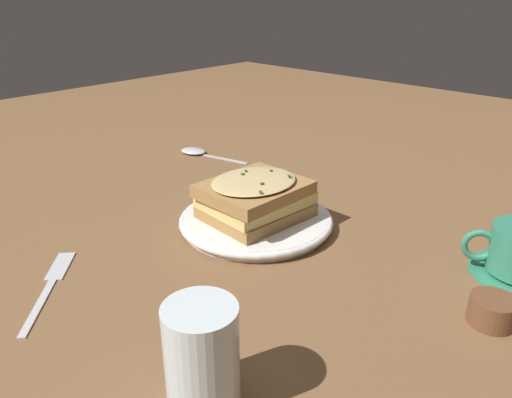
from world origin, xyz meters
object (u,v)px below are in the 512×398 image
object	(u,v)px
dinner_plate	(256,221)
sandwich	(256,198)
water_glass	(202,356)
spoon	(197,152)
fork	(53,279)
condiment_pot	(492,311)

from	to	relation	value
dinner_plate	sandwich	world-z (taller)	sandwich
water_glass	spoon	distance (m)	0.69
sandwich	fork	distance (m)	0.30
spoon	condiment_pot	size ratio (longest dim) A/B	3.31
dinner_plate	water_glass	size ratio (longest dim) A/B	2.35
dinner_plate	fork	bearing A→B (deg)	73.94
condiment_pot	fork	bearing A→B (deg)	34.12
fork	spoon	size ratio (longest dim) A/B	0.85
water_glass	spoon	size ratio (longest dim) A/B	0.59
sandwich	condiment_pot	bearing A→B (deg)	-178.56
water_glass	fork	distance (m)	0.29
dinner_plate	sandwich	distance (m)	0.04
sandwich	condiment_pot	xyz separation A→B (m)	(-0.34, -0.01, -0.03)
sandwich	fork	size ratio (longest dim) A/B	1.10
water_glass	condiment_pot	xyz separation A→B (m)	(-0.14, -0.29, -0.03)
water_glass	condiment_pot	size ratio (longest dim) A/B	1.96
fork	water_glass	bearing A→B (deg)	-47.13
fork	dinner_plate	bearing A→B (deg)	26.39
water_glass	condiment_pot	distance (m)	0.32
sandwich	spoon	size ratio (longest dim) A/B	0.93
sandwich	spoon	xyz separation A→B (m)	(0.33, -0.17, -0.04)
spoon	condiment_pot	bearing A→B (deg)	-115.85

